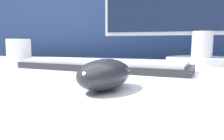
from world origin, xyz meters
name	(u,v)px	position (x,y,z in m)	size (l,w,h in m)	color
partition_panel	(149,63)	(0.00, 0.66, 0.75)	(5.00, 0.03, 1.49)	navy
computer_mouse_near	(105,74)	(0.04, -0.12, 0.80)	(0.08, 0.12, 0.04)	#232328
keyboard	(101,65)	(-0.05, 0.11, 0.79)	(0.46, 0.17, 0.02)	#28282D
mug	(19,52)	(-0.35, 0.17, 0.82)	(0.07, 0.07, 0.08)	white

